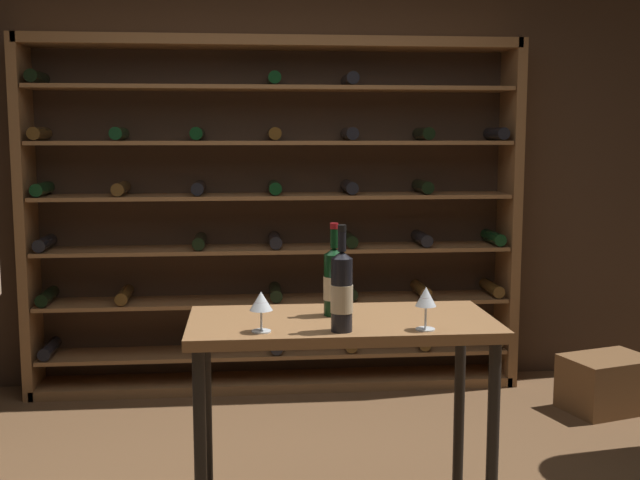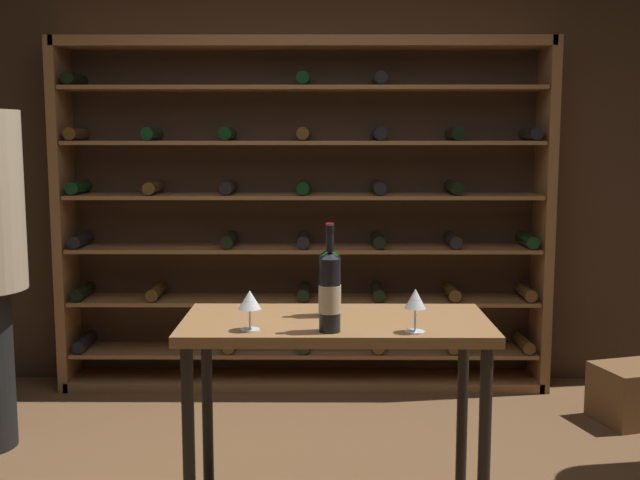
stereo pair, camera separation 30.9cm
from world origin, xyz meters
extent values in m
cube|color=#3D2B1E|center=(0.00, 2.15, 1.41)|extent=(5.39, 0.10, 2.82)
cube|color=brown|center=(-1.53, 1.94, 1.08)|extent=(0.06, 0.32, 2.15)
cube|color=brown|center=(1.43, 1.94, 1.08)|extent=(0.06, 0.32, 2.15)
cube|color=brown|center=(-0.05, 1.94, 2.12)|extent=(2.96, 0.32, 0.06)
cube|color=brown|center=(-0.05, 1.94, 0.03)|extent=(2.96, 0.32, 0.06)
cube|color=brown|center=(-0.05, 1.94, 0.23)|extent=(2.88, 0.32, 0.02)
cylinder|color=black|center=(-1.43, 1.94, 0.28)|extent=(0.08, 0.30, 0.08)
cylinder|color=#4C3314|center=(-0.51, 1.94, 0.28)|extent=(0.08, 0.30, 0.08)
cylinder|color=black|center=(-0.05, 1.94, 0.28)|extent=(0.08, 0.30, 0.08)
cylinder|color=#4C3314|center=(0.41, 1.94, 0.28)|extent=(0.08, 0.30, 0.08)
cylinder|color=#4C3314|center=(0.87, 1.94, 0.28)|extent=(0.08, 0.30, 0.08)
cylinder|color=#4C3314|center=(1.33, 1.94, 0.28)|extent=(0.08, 0.30, 0.08)
cube|color=brown|center=(-0.05, 1.94, 0.55)|extent=(2.88, 0.32, 0.02)
cylinder|color=black|center=(-1.43, 1.94, 0.61)|extent=(0.08, 0.30, 0.08)
cylinder|color=#4C3314|center=(-0.97, 1.94, 0.61)|extent=(0.08, 0.30, 0.08)
cylinder|color=black|center=(-0.05, 1.94, 0.61)|extent=(0.08, 0.30, 0.08)
cylinder|color=black|center=(0.41, 1.94, 0.61)|extent=(0.08, 0.30, 0.08)
cylinder|color=#4C3314|center=(0.87, 1.94, 0.61)|extent=(0.08, 0.30, 0.08)
cylinder|color=#4C3314|center=(1.33, 1.94, 0.61)|extent=(0.08, 0.30, 0.08)
cube|color=brown|center=(-0.05, 1.94, 0.88)|extent=(2.88, 0.32, 0.02)
cylinder|color=black|center=(-1.43, 1.94, 0.93)|extent=(0.08, 0.30, 0.08)
cylinder|color=black|center=(-0.51, 1.94, 0.93)|extent=(0.08, 0.30, 0.08)
cylinder|color=black|center=(-0.05, 1.94, 0.93)|extent=(0.08, 0.30, 0.08)
cylinder|color=black|center=(0.41, 1.94, 0.93)|extent=(0.08, 0.30, 0.08)
cylinder|color=black|center=(0.87, 1.94, 0.93)|extent=(0.08, 0.30, 0.08)
cylinder|color=black|center=(1.33, 1.94, 0.93)|extent=(0.08, 0.30, 0.08)
cube|color=brown|center=(-0.05, 1.94, 1.21)|extent=(2.88, 0.32, 0.02)
cylinder|color=black|center=(-1.43, 1.94, 1.26)|extent=(0.08, 0.30, 0.08)
cylinder|color=#4C3314|center=(-0.97, 1.94, 1.26)|extent=(0.08, 0.30, 0.08)
cylinder|color=black|center=(-0.51, 1.94, 1.26)|extent=(0.08, 0.30, 0.08)
cylinder|color=black|center=(-0.05, 1.94, 1.26)|extent=(0.08, 0.30, 0.08)
cylinder|color=black|center=(0.41, 1.94, 1.26)|extent=(0.08, 0.30, 0.08)
cylinder|color=black|center=(0.87, 1.94, 1.26)|extent=(0.08, 0.30, 0.08)
cube|color=brown|center=(-0.05, 1.94, 1.53)|extent=(2.88, 0.32, 0.02)
cylinder|color=#4C3314|center=(-1.43, 1.94, 1.59)|extent=(0.08, 0.30, 0.08)
cylinder|color=black|center=(-0.97, 1.94, 1.59)|extent=(0.08, 0.30, 0.08)
cylinder|color=black|center=(-0.51, 1.94, 1.59)|extent=(0.08, 0.30, 0.08)
cylinder|color=#4C3314|center=(-0.05, 1.94, 1.59)|extent=(0.08, 0.30, 0.08)
cylinder|color=black|center=(0.41, 1.94, 1.59)|extent=(0.08, 0.30, 0.08)
cylinder|color=black|center=(0.87, 1.94, 1.59)|extent=(0.08, 0.30, 0.08)
cylinder|color=black|center=(1.33, 1.94, 1.59)|extent=(0.08, 0.30, 0.08)
cube|color=brown|center=(-0.05, 1.94, 1.86)|extent=(2.88, 0.32, 0.02)
cylinder|color=black|center=(-1.43, 1.94, 1.91)|extent=(0.08, 0.30, 0.08)
cylinder|color=black|center=(-0.05, 1.94, 1.91)|extent=(0.08, 0.30, 0.08)
cylinder|color=black|center=(0.41, 1.94, 1.91)|extent=(0.08, 0.30, 0.08)
cube|color=brown|center=(0.12, -0.04, 0.88)|extent=(1.13, 0.54, 0.04)
cylinder|color=black|center=(-0.40, -0.26, 0.43)|extent=(0.04, 0.04, 0.86)
cylinder|color=black|center=(0.63, -0.26, 0.43)|extent=(0.04, 0.04, 0.86)
cylinder|color=black|center=(-0.40, 0.18, 0.43)|extent=(0.04, 0.04, 0.86)
cylinder|color=black|center=(0.63, 0.18, 0.43)|extent=(0.04, 0.04, 0.86)
cylinder|color=black|center=(0.10, -0.22, 1.03)|extent=(0.07, 0.07, 0.26)
cone|color=black|center=(0.10, -0.22, 1.17)|extent=(0.07, 0.07, 0.03)
cylinder|color=black|center=(0.10, -0.22, 1.22)|extent=(0.03, 0.03, 0.07)
cylinder|color=black|center=(0.10, -0.22, 1.26)|extent=(0.03, 0.03, 0.02)
cylinder|color=#C6B28C|center=(0.10, -0.22, 1.02)|extent=(0.08, 0.08, 0.10)
cylinder|color=black|center=(0.10, 0.02, 1.02)|extent=(0.08, 0.08, 0.23)
cone|color=black|center=(0.10, 0.02, 1.15)|extent=(0.08, 0.08, 0.03)
cylinder|color=black|center=(0.10, 0.02, 1.19)|extent=(0.03, 0.03, 0.07)
cylinder|color=maroon|center=(0.10, 0.02, 1.24)|extent=(0.03, 0.03, 0.02)
cylinder|color=#C6B28C|center=(0.10, 0.02, 1.01)|extent=(0.08, 0.08, 0.09)
cylinder|color=silver|center=(-0.18, -0.21, 0.90)|extent=(0.07, 0.07, 0.00)
cylinder|color=silver|center=(-0.18, -0.21, 0.94)|extent=(0.01, 0.01, 0.07)
cone|color=silver|center=(-0.18, -0.21, 1.01)|extent=(0.08, 0.08, 0.07)
cylinder|color=#590A14|center=(-0.18, -0.21, 1.00)|extent=(0.04, 0.04, 0.02)
cylinder|color=silver|center=(0.39, -0.23, 0.90)|extent=(0.07, 0.07, 0.00)
cylinder|color=silver|center=(0.39, -0.23, 0.95)|extent=(0.01, 0.01, 0.08)
cone|color=silver|center=(0.39, -0.23, 1.02)|extent=(0.07, 0.07, 0.07)
cylinder|color=#590A14|center=(0.39, -0.23, 1.00)|extent=(0.04, 0.04, 0.02)
camera|label=1|loc=(-0.23, -2.86, 1.57)|focal=44.14mm
camera|label=2|loc=(0.08, -2.87, 1.57)|focal=44.14mm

